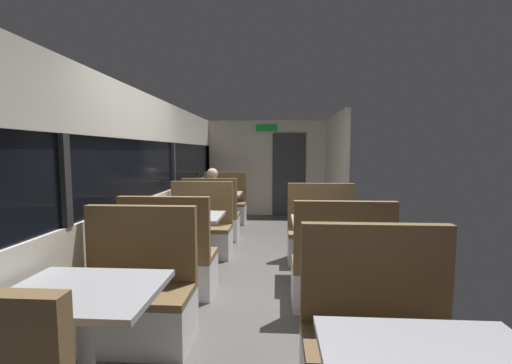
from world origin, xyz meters
TOP-DOWN VIEW (x-y plane):
  - ground_plane at (0.00, 0.00)m, footprint 3.30×9.20m
  - carriage_window_panel_left at (-1.45, 0.00)m, footprint 0.09×8.48m
  - carriage_end_bulkhead at (0.06, 4.19)m, footprint 2.90×0.11m
  - carriage_aisle_panel_right at (1.45, 3.00)m, footprint 0.08×2.40m
  - dining_table_near_window at (-0.89, -2.09)m, footprint 0.90×0.70m
  - bench_near_window_facing_entry at (-0.89, -1.39)m, footprint 0.95×0.50m
  - dining_table_mid_window at (-0.89, 0.22)m, footprint 0.90×0.70m
  - bench_mid_window_facing_end at (-0.89, -0.48)m, footprint 0.95×0.50m
  - bench_mid_window_facing_entry at (-0.89, 0.92)m, footprint 0.95×0.50m
  - dining_table_far_window at (-0.89, 2.54)m, footprint 0.90×0.70m
  - bench_far_window_facing_end at (-0.89, 1.84)m, footprint 0.95×0.50m
  - bench_far_window_facing_entry at (-0.89, 3.24)m, footprint 0.95×0.50m
  - bench_front_aisle_facing_entry at (0.89, -1.99)m, footprint 0.95×0.50m
  - dining_table_rear_aisle at (0.89, 0.02)m, footprint 0.90×0.70m
  - bench_rear_aisle_facing_end at (0.89, -0.68)m, footprint 0.95×0.50m
  - bench_rear_aisle_facing_entry at (0.89, 0.72)m, footprint 0.95×0.50m
  - seated_passenger at (-0.89, 1.91)m, footprint 0.47×0.55m

SIDE VIEW (x-z plane):
  - ground_plane at x=0.00m, z-range -0.02..0.00m
  - bench_near_window_facing_entry at x=-0.89m, z-range -0.22..0.88m
  - bench_mid_window_facing_end at x=-0.89m, z-range -0.22..0.88m
  - bench_mid_window_facing_entry at x=-0.89m, z-range -0.22..0.88m
  - bench_far_window_facing_end at x=-0.89m, z-range -0.22..0.88m
  - bench_far_window_facing_entry at x=-0.89m, z-range -0.22..0.88m
  - bench_front_aisle_facing_entry at x=0.89m, z-range -0.22..0.88m
  - bench_rear_aisle_facing_end at x=0.89m, z-range -0.22..0.88m
  - bench_rear_aisle_facing_entry at x=0.89m, z-range -0.22..0.88m
  - seated_passenger at x=-0.89m, z-range -0.09..1.17m
  - dining_table_near_window at x=-0.89m, z-range 0.27..1.01m
  - dining_table_mid_window at x=-0.89m, z-range 0.27..1.01m
  - dining_table_far_window at x=-0.89m, z-range 0.27..1.01m
  - dining_table_rear_aisle at x=0.89m, z-range 0.27..1.01m
  - carriage_window_panel_left at x=-1.45m, z-range -0.04..2.26m
  - carriage_end_bulkhead at x=0.06m, z-range -0.01..2.29m
  - carriage_aisle_panel_right at x=1.45m, z-range 0.00..2.30m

